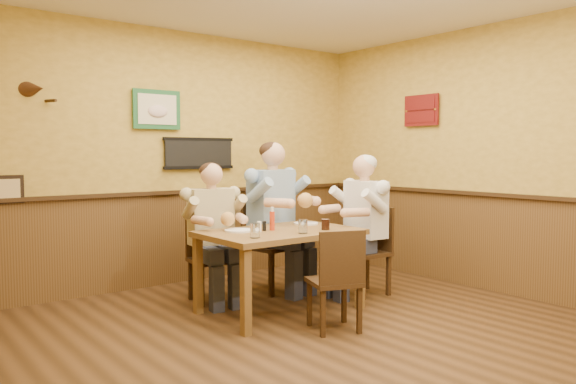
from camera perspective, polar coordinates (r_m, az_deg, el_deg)
name	(u,v)px	position (r m, az deg, el deg)	size (l,w,h in m)	color
room	(321,124)	(4.48, 3.37, 6.96)	(5.02, 5.03, 2.81)	#352210
dining_table	(280,240)	(5.15, -0.78, -4.91)	(1.40, 0.90, 0.75)	brown
chair_back_left	(211,258)	(5.57, -7.80, -6.66)	(0.39, 0.39, 0.85)	#392512
chair_back_right	(271,244)	(5.94, -1.72, -5.33)	(0.45, 0.45, 0.99)	#392512
chair_right_end	(365,251)	(5.84, 7.86, -5.93)	(0.42, 0.42, 0.90)	#392512
chair_near_side	(334,279)	(4.67, 4.70, -8.81)	(0.39, 0.39, 0.84)	#392512
diner_tan_shirt	(211,239)	(5.54, -7.82, -4.80)	(0.56, 0.56, 1.22)	#CABC8B
diner_blue_polo	(271,224)	(5.91, -1.72, -3.31)	(0.65, 0.65, 1.41)	#7D9ABC
diner_white_elder	(365,232)	(5.81, 7.88, -4.06)	(0.59, 0.59, 1.29)	silver
water_glass_left	(255,231)	(4.67, -3.38, -3.93)	(0.08, 0.08, 0.12)	white
water_glass_mid	(303,226)	(4.92, 1.53, -3.52)	(0.08, 0.08, 0.12)	silver
cola_tumbler	(326,224)	(5.16, 3.83, -3.31)	(0.08, 0.08, 0.10)	black
hot_sauce_bottle	(272,220)	(5.12, -1.62, -2.84)	(0.05, 0.05, 0.19)	red
salt_shaker	(259,227)	(5.02, -2.94, -3.54)	(0.04, 0.04, 0.09)	white
pepper_shaker	(264,226)	(5.09, -2.43, -3.48)	(0.03, 0.03, 0.09)	black
plate_far_left	(239,230)	(5.08, -5.01, -3.90)	(0.26, 0.26, 0.02)	white
plate_far_right	(306,223)	(5.56, 1.83, -3.21)	(0.24, 0.24, 0.02)	silver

